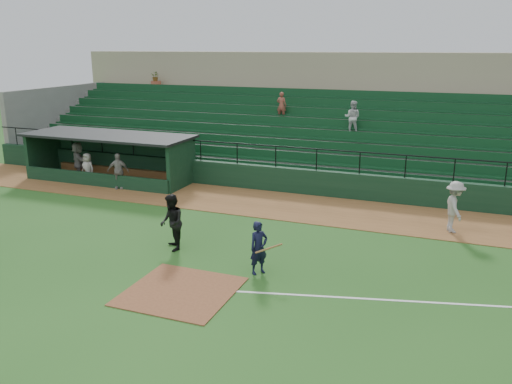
% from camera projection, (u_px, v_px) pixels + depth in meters
% --- Properties ---
extents(ground, '(90.00, 90.00, 0.00)m').
position_uv_depth(ground, '(197.00, 278.00, 15.88)').
color(ground, '#23531B').
rests_on(ground, ground).
extents(warning_track, '(40.00, 4.00, 0.03)m').
position_uv_depth(warning_track, '(281.00, 205.00, 23.06)').
color(warning_track, brown).
rests_on(warning_track, ground).
extents(home_plate_dirt, '(3.00, 3.00, 0.03)m').
position_uv_depth(home_plate_dirt, '(181.00, 291.00, 14.97)').
color(home_plate_dirt, brown).
rests_on(home_plate_dirt, ground).
extents(foul_line, '(17.49, 4.44, 0.01)m').
position_uv_depth(foul_line, '(481.00, 305.00, 14.18)').
color(foul_line, white).
rests_on(foul_line, ground).
extents(stadium_structure, '(38.00, 13.08, 6.40)m').
position_uv_depth(stadium_structure, '(328.00, 127.00, 30.04)').
color(stadium_structure, black).
rests_on(stadium_structure, ground).
extents(dugout, '(8.90, 3.20, 2.42)m').
position_uv_depth(dugout, '(114.00, 153.00, 27.49)').
color(dugout, black).
rests_on(dugout, ground).
extents(batter_at_plate, '(1.14, 0.73, 1.68)m').
position_uv_depth(batter_at_plate, '(259.00, 248.00, 15.98)').
color(batter_at_plate, black).
rests_on(batter_at_plate, ground).
extents(umpire, '(1.17, 1.21, 1.96)m').
position_uv_depth(umpire, '(172.00, 223.00, 17.83)').
color(umpire, black).
rests_on(umpire, ground).
extents(runner, '(1.06, 1.42, 1.95)m').
position_uv_depth(runner, '(454.00, 207.00, 19.48)').
color(runner, '#9B9591').
rests_on(runner, warning_track).
extents(dugout_player_a, '(1.12, 0.78, 1.76)m').
position_uv_depth(dugout_player_a, '(118.00, 171.00, 25.47)').
color(dugout_player_a, gray).
rests_on(dugout_player_a, warning_track).
extents(dugout_player_b, '(0.83, 0.60, 1.57)m').
position_uv_depth(dugout_player_b, '(88.00, 168.00, 26.42)').
color(dugout_player_b, '#A39E98').
rests_on(dugout_player_b, warning_track).
extents(dugout_player_c, '(1.75, 1.51, 1.90)m').
position_uv_depth(dugout_player_c, '(78.00, 160.00, 27.62)').
color(dugout_player_c, gray).
rests_on(dugout_player_c, warning_track).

